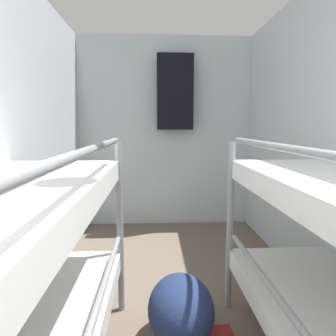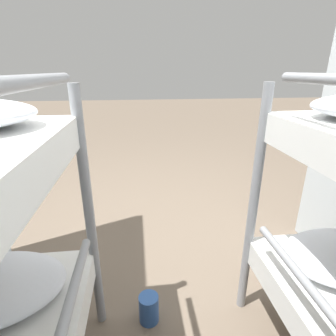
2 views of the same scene
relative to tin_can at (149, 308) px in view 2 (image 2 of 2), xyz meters
The scene contains 2 objects.
ground_plane 0.63m from the tin_can, 102.21° to the right, with size 20.00×20.00×0.00m, color #6B5B4C.
tin_can is the anchor object (origin of this frame).
Camera 2 is at (0.15, 1.61, 1.22)m, focal length 28.00 mm.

